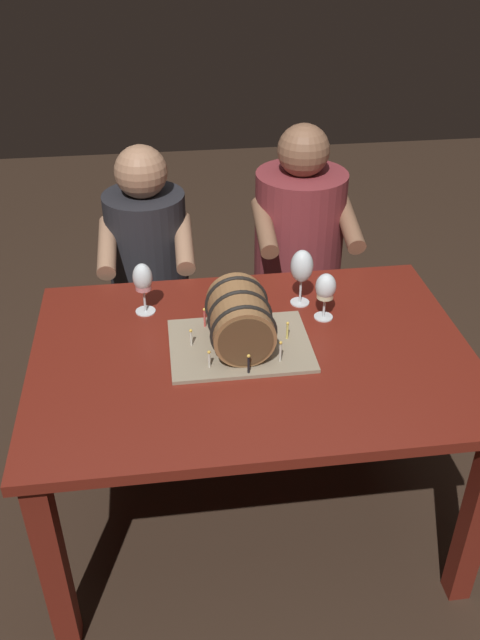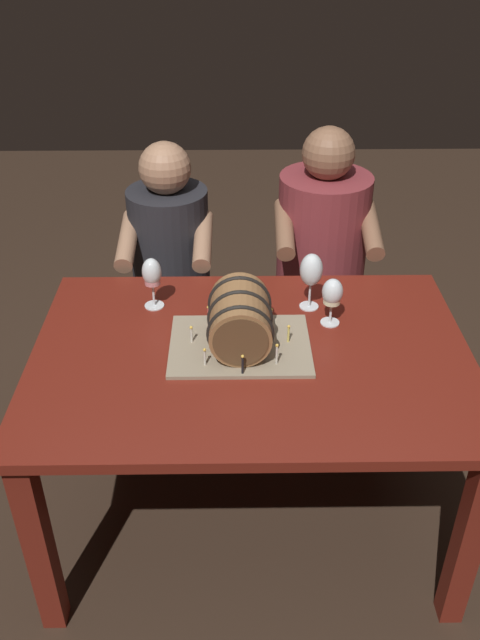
# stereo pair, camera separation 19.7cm
# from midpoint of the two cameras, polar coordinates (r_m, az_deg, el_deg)

# --- Properties ---
(ground_plane) EXTENTS (8.00, 8.00, 0.00)m
(ground_plane) POSITION_cam_midpoint_polar(r_m,az_deg,el_deg) (2.55, -1.41, -16.19)
(ground_plane) COLOR #332319
(dining_table) EXTENTS (1.36, 0.94, 0.73)m
(dining_table) POSITION_cam_midpoint_polar(r_m,az_deg,el_deg) (2.11, -1.65, -5.02)
(dining_table) COLOR maroon
(dining_table) RESTS_ON ground
(barrel_cake) EXTENTS (0.44, 0.33, 0.20)m
(barrel_cake) POSITION_cam_midpoint_polar(r_m,az_deg,el_deg) (2.01, -2.80, -0.32)
(barrel_cake) COLOR gray
(barrel_cake) RESTS_ON dining_table
(wine_glass_empty) EXTENTS (0.08, 0.08, 0.20)m
(wine_glass_empty) POSITION_cam_midpoint_polar(r_m,az_deg,el_deg) (2.21, 2.79, 4.48)
(wine_glass_empty) COLOR white
(wine_glass_empty) RESTS_ON dining_table
(wine_glass_rose) EXTENTS (0.07, 0.07, 0.18)m
(wine_glass_rose) POSITION_cam_midpoint_polar(r_m,az_deg,el_deg) (2.21, -10.90, 3.31)
(wine_glass_rose) COLOR white
(wine_glass_rose) RESTS_ON dining_table
(wine_glass_white) EXTENTS (0.07, 0.07, 0.16)m
(wine_glass_white) POSITION_cam_midpoint_polar(r_m,az_deg,el_deg) (2.15, 4.77, 2.61)
(wine_glass_white) COLOR white
(wine_glass_white) RESTS_ON dining_table
(person_seated_left) EXTENTS (0.36, 0.46, 1.13)m
(person_seated_left) POSITION_cam_midpoint_polar(r_m,az_deg,el_deg) (2.82, -9.65, 2.54)
(person_seated_left) COLOR black
(person_seated_left) RESTS_ON ground
(person_seated_right) EXTENTS (0.41, 0.48, 1.19)m
(person_seated_right) POSITION_cam_midpoint_polar(r_m,az_deg,el_deg) (2.83, 2.95, 4.28)
(person_seated_right) COLOR #4C1B1E
(person_seated_right) RESTS_ON ground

